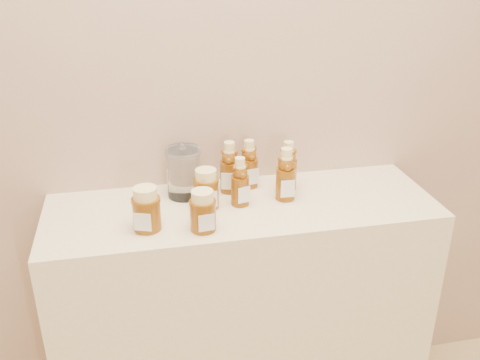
{
  "coord_description": "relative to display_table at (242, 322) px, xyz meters",
  "views": [
    {
      "loc": [
        -0.31,
        0.13,
        1.66
      ],
      "look_at": [
        -0.02,
        1.52,
        1.0
      ],
      "focal_mm": 40.0,
      "sensor_mm": 36.0,
      "label": 1
    }
  ],
  "objects": [
    {
      "name": "bear_bottle_back_right",
      "position": [
        0.17,
        0.09,
        0.54
      ],
      "size": [
        0.08,
        0.08,
        0.18
      ],
      "primitive_type": null,
      "rotation": [
        0.0,
        0.0,
        -0.41
      ],
      "color": "#643207",
      "rests_on": "display_table"
    },
    {
      "name": "bear_bottle_front_left",
      "position": [
        -0.01,
        0.01,
        0.54
      ],
      "size": [
        0.07,
        0.07,
        0.17
      ],
      "primitive_type": null,
      "rotation": [
        0.0,
        0.0,
        0.25
      ],
      "color": "#643207",
      "rests_on": "display_table"
    },
    {
      "name": "display_table",
      "position": [
        0.0,
        0.0,
        0.0
      ],
      "size": [
        1.2,
        0.4,
        0.9
      ],
      "primitive_type": "cube",
      "color": "beige",
      "rests_on": "ground"
    },
    {
      "name": "bear_bottle_back_mid",
      "position": [
        0.05,
        0.13,
        0.54
      ],
      "size": [
        0.07,
        0.07,
        0.18
      ],
      "primitive_type": null,
      "rotation": [
        0.0,
        0.0,
        0.22
      ],
      "color": "#643207",
      "rests_on": "display_table"
    },
    {
      "name": "bear_bottle_front_right",
      "position": [
        0.14,
        0.02,
        0.55
      ],
      "size": [
        0.07,
        0.07,
        0.19
      ],
      "primitive_type": null,
      "rotation": [
        0.0,
        0.0,
        -0.05
      ],
      "color": "#643207",
      "rests_on": "display_table"
    },
    {
      "name": "honey_jar_front",
      "position": [
        -0.14,
        -0.12,
        0.51
      ],
      "size": [
        0.09,
        0.09,
        0.12
      ],
      "primitive_type": null,
      "rotation": [
        0.0,
        0.0,
        0.12
      ],
      "color": "#643207",
      "rests_on": "display_table"
    },
    {
      "name": "honey_jar_back",
      "position": [
        -0.11,
        0.01,
        0.51
      ],
      "size": [
        0.09,
        0.09,
        0.12
      ],
      "primitive_type": null,
      "rotation": [
        0.0,
        0.0,
        0.11
      ],
      "color": "#643207",
      "rests_on": "display_table"
    },
    {
      "name": "wall_back",
      "position": [
        0.0,
        0.2,
        0.9
      ],
      "size": [
        3.5,
        0.02,
        2.7
      ],
      "primitive_type": "cube",
      "color": "tan",
      "rests_on": "ground"
    },
    {
      "name": "glass_canister",
      "position": [
        -0.17,
        0.1,
        0.54
      ],
      "size": [
        0.13,
        0.13,
        0.17
      ],
      "primitive_type": null,
      "rotation": [
        0.0,
        0.0,
        0.17
      ],
      "color": "white",
      "rests_on": "display_table"
    },
    {
      "name": "bear_bottle_back_left",
      "position": [
        -0.02,
        0.11,
        0.55
      ],
      "size": [
        0.08,
        0.08,
        0.19
      ],
      "primitive_type": null,
      "rotation": [
        0.0,
        0.0,
        -0.34
      ],
      "color": "#643207",
      "rests_on": "display_table"
    },
    {
      "name": "honey_jar_left",
      "position": [
        -0.29,
        -0.09,
        0.51
      ],
      "size": [
        0.11,
        0.11,
        0.13
      ],
      "primitive_type": null,
      "rotation": [
        0.0,
        0.0,
        -0.35
      ],
      "color": "#643207",
      "rests_on": "display_table"
    }
  ]
}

